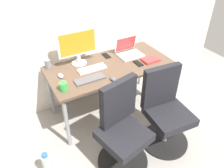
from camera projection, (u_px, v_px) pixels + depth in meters
ground_plane at (110, 109)px, 3.11m from camera, size 5.28×5.28×0.00m
back_wall at (92, 6)px, 2.67m from camera, size 4.40×0.04×2.60m
desk at (110, 70)px, 2.73m from camera, size 1.51×0.73×0.71m
office_chair_left at (122, 130)px, 2.22m from camera, size 0.54×0.54×0.94m
office_chair_right at (165, 112)px, 2.44m from camera, size 0.54×0.54×0.94m
water_bottle_on_floor at (47, 165)px, 2.22m from camera, size 0.09×0.09×0.31m
desktop_monitor at (77, 45)px, 2.59m from camera, size 0.48×0.18×0.43m
open_laptop at (129, 50)px, 2.89m from camera, size 0.31×0.26×0.23m
keyboard_by_monitor at (90, 79)px, 2.44m from camera, size 0.34×0.12×0.02m
keyboard_by_laptop at (92, 69)px, 2.61m from camera, size 0.34×0.12×0.02m
mouse_by_monitor at (113, 79)px, 2.43m from camera, size 0.06×0.10×0.03m
mouse_by_laptop at (61, 76)px, 2.48m from camera, size 0.06×0.10×0.03m
coffee_mug at (63, 87)px, 2.26m from camera, size 0.08×0.08×0.09m
pen_cup at (48, 64)px, 2.62m from camera, size 0.07×0.07×0.10m
phone_near_laptop at (106, 56)px, 2.88m from camera, size 0.07×0.14×0.01m
phone_near_monitor at (138, 63)px, 2.72m from camera, size 0.07×0.14×0.01m
notebook at (151, 60)px, 2.78m from camera, size 0.21×0.15×0.03m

